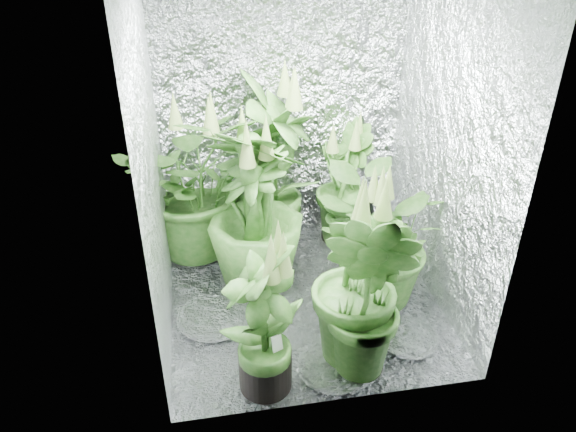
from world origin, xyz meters
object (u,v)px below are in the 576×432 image
Objects in this scene: plant_b at (274,166)px; plant_c at (343,186)px; plant_f at (264,320)px; plant_g at (363,290)px; circulation_fan at (374,224)px; plant_a at (197,181)px; plant_e at (380,245)px; plant_d at (256,210)px.

plant_b is 0.51m from plant_c.
plant_f is 0.51m from plant_g.
circulation_fan is at bearing 68.86° from plant_g.
plant_a reaches higher than circulation_fan.
plant_e is (0.49, -0.75, -0.19)m from plant_b.
plant_e is 2.87× the size of circulation_fan.
plant_d reaches higher than circulation_fan.
plant_d is at bearing -112.61° from plant_b.
plant_b is 0.85m from circulation_fan.
plant_e is 0.91m from plant_f.
plant_b reaches higher than circulation_fan.
plant_f is (-0.25, -1.28, -0.18)m from plant_b.
plant_d is (-0.65, -0.43, 0.12)m from plant_c.
plant_d is at bearing -146.74° from plant_c.
plant_f is (-0.74, -0.53, 0.01)m from plant_e.
plant_e is 0.84× the size of plant_g.
plant_e is at bearing -105.56° from circulation_fan.
plant_a is at bearing -179.28° from plant_b.
plant_c is 0.86× the size of plant_g.
plant_d is 1.03m from circulation_fan.
plant_g is 3.44× the size of circulation_fan.
plant_e is at bearing 35.36° from plant_f.
plant_c is (0.47, -0.00, -0.19)m from plant_b.
plant_b is (0.51, 0.01, 0.06)m from plant_a.
plant_d is 1.22× the size of plant_f.
plant_g reaches higher than plant_c.
plant_g is at bearing 6.22° from plant_f.
plant_d reaches higher than plant_e.
plant_a is 0.88× the size of plant_b.
circulation_fan is (0.95, 1.21, -0.30)m from plant_f.
plant_c is 0.37m from circulation_fan.
circulation_fan is (0.21, 0.69, -0.29)m from plant_e.
plant_c is 1.25m from plant_g.
plant_g is at bearing -61.81° from plant_d.
plant_b is 4.18× the size of circulation_fan.
plant_c is at bearing -0.00° from plant_b.
plant_c is 1.03× the size of plant_e.
plant_c is 0.75m from plant_e.
plant_b is 1.42× the size of plant_c.
plant_d is (0.33, -0.42, -0.01)m from plant_a.
plant_b reaches higher than plant_a.
plant_g is at bearing -100.26° from plant_c.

